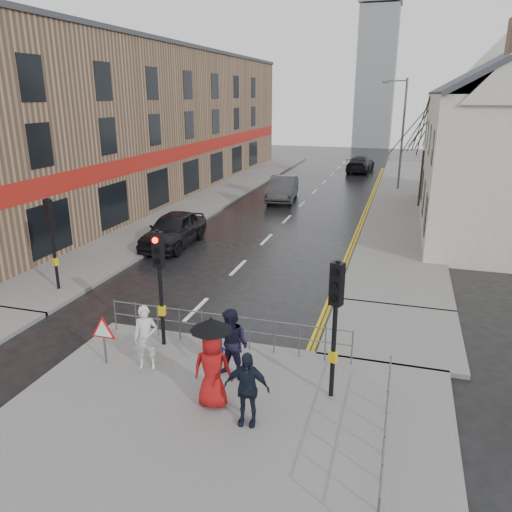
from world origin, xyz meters
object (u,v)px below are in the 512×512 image
Objects in this scene: car_parked at (174,230)px; pedestrian_a at (146,338)px; pedestrian_b at (232,345)px; pedestrian_with_umbrella at (212,360)px; pedestrian_d at (247,388)px; car_mid at (283,189)px.

pedestrian_a is at bearing -68.69° from car_parked.
pedestrian_b is 0.85× the size of pedestrian_with_umbrella.
pedestrian_a reaches higher than pedestrian_d.
pedestrian_a is 2.53m from pedestrian_with_umbrella.
pedestrian_with_umbrella is 0.44× the size of car_mid.
pedestrian_d is 0.36× the size of car_parked.
pedestrian_with_umbrella reaches higher than car_mid.
pedestrian_b is 0.38× the size of car_mid.
car_mid is at bearing 99.99° from pedestrian_with_umbrella.
car_mid is (2.42, 12.15, 0.00)m from car_parked.
pedestrian_with_umbrella is at bearing -45.42° from pedestrian_a.
pedestrian_with_umbrella is 13.58m from car_parked.
car_parked is (-6.65, 11.83, -0.49)m from pedestrian_with_umbrella.
pedestrian_a is 2.31m from pedestrian_b.
pedestrian_with_umbrella is 1.28× the size of pedestrian_d.
car_parked is 12.39m from car_mid.
pedestrian_a is 11.62m from car_parked.
pedestrian_with_umbrella is 1.07m from pedestrian_d.
pedestrian_a is at bearing 154.70° from pedestrian_with_umbrella.
pedestrian_with_umbrella is 0.46× the size of car_parked.
pedestrian_b is at bearing -85.62° from car_mid.
car_parked is (-7.58, 12.24, -0.19)m from pedestrian_d.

